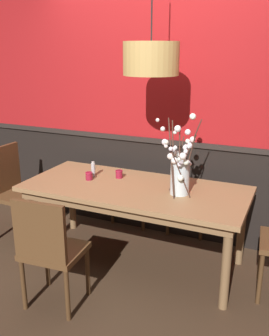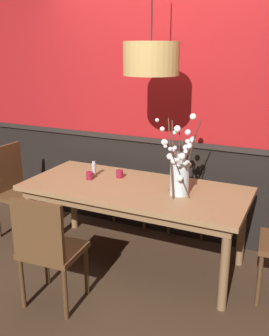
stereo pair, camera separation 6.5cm
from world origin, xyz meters
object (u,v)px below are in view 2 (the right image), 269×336
(candle_holder_nearer_center, at_px, (120,174))
(candle_holder_nearer_edge, at_px, (90,176))
(chair_head_west_end, at_px, (15,186))
(chair_far_side_left, at_px, (140,176))
(dining_table, at_px, (134,195))
(chair_near_side_left, at_px, (47,247))
(chair_far_side_right, at_px, (192,183))
(pendant_lamp, at_px, (151,59))
(condiment_bottle, at_px, (94,169))
(vase_with_blossoms, at_px, (180,171))

(candle_holder_nearer_center, xyz_separation_m, candle_holder_nearer_edge, (-0.23, -0.16, -0.00))
(chair_head_west_end, bearing_deg, chair_far_side_left, 39.44)
(dining_table, relative_size, chair_head_west_end, 2.08)
(chair_far_side_left, relative_size, chair_near_side_left, 1.03)
(chair_far_side_right, xyz_separation_m, candle_holder_nearer_center, (-0.50, -0.72, 0.25))
(candle_holder_nearer_edge, bearing_deg, chair_head_west_end, 179.83)
(chair_head_west_end, relative_size, chair_far_side_right, 1.03)
(candle_holder_nearer_center, relative_size, pendant_lamp, 0.07)
(chair_far_side_right, bearing_deg, chair_near_side_left, -108.03)
(candle_holder_nearer_center, height_order, condiment_bottle, condiment_bottle)
(candle_holder_nearer_edge, bearing_deg, chair_far_side_right, 50.21)
(dining_table, height_order, pendant_lamp, pendant_lamp)
(chair_near_side_left, bearing_deg, chair_head_west_end, 141.11)
(chair_near_side_left, bearing_deg, condiment_bottle, 100.11)
(dining_table, bearing_deg, chair_head_west_end, 179.84)
(candle_holder_nearer_center, height_order, pendant_lamp, pendant_lamp)
(chair_far_side_left, bearing_deg, candle_holder_nearer_center, -81.09)
(chair_far_side_right, bearing_deg, pendant_lamp, -101.20)
(chair_near_side_left, height_order, candle_holder_nearer_edge, chair_near_side_left)
(dining_table, xyz_separation_m, chair_far_side_right, (0.27, 0.88, -0.14))
(dining_table, relative_size, vase_with_blossoms, 3.06)
(dining_table, bearing_deg, condiment_bottle, 168.17)
(chair_far_side_right, relative_size, vase_with_blossoms, 1.42)
(candle_holder_nearer_edge, xyz_separation_m, pendant_lamp, (0.57, 0.08, 1.05))
(pendant_lamp, bearing_deg, chair_far_side_right, 78.80)
(dining_table, distance_m, vase_with_blossoms, 0.50)
(chair_far_side_left, height_order, pendant_lamp, pendant_lamp)
(candle_holder_nearer_center, distance_m, candle_holder_nearer_edge, 0.28)
(chair_head_west_end, height_order, vase_with_blossoms, vase_with_blossoms)
(chair_near_side_left, xyz_separation_m, candle_holder_nearer_center, (0.07, 1.03, 0.26))
(chair_far_side_left, bearing_deg, candle_holder_nearer_edge, -97.97)
(chair_far_side_left, xyz_separation_m, candle_holder_nearer_edge, (-0.12, -0.86, 0.26))
(candle_holder_nearer_edge, bearing_deg, vase_with_blossoms, 0.36)
(candle_holder_nearer_edge, bearing_deg, candle_holder_nearer_center, 34.83)
(vase_with_blossoms, bearing_deg, dining_table, -179.06)
(dining_table, distance_m, pendant_lamp, 1.18)
(chair_head_west_end, distance_m, chair_far_side_right, 1.87)
(condiment_bottle, bearing_deg, vase_with_blossoms, -5.97)
(pendant_lamp, bearing_deg, dining_table, -143.61)
(chair_near_side_left, bearing_deg, dining_table, 70.94)
(dining_table, distance_m, chair_head_west_end, 1.39)
(chair_near_side_left, distance_m, candle_holder_nearer_edge, 0.93)
(vase_with_blossoms, xyz_separation_m, candle_holder_nearer_center, (-0.64, 0.16, -0.16))
(chair_head_west_end, bearing_deg, chair_near_side_left, -38.89)
(dining_table, distance_m, candle_holder_nearer_center, 0.31)
(dining_table, height_order, chair_near_side_left, chair_near_side_left)
(condiment_bottle, xyz_separation_m, pendant_lamp, (0.59, -0.02, 1.02))
(chair_far_side_right, xyz_separation_m, pendant_lamp, (-0.16, -0.80, 1.31))
(chair_head_west_end, bearing_deg, chair_far_side_right, 27.85)
(dining_table, relative_size, chair_far_side_right, 2.15)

